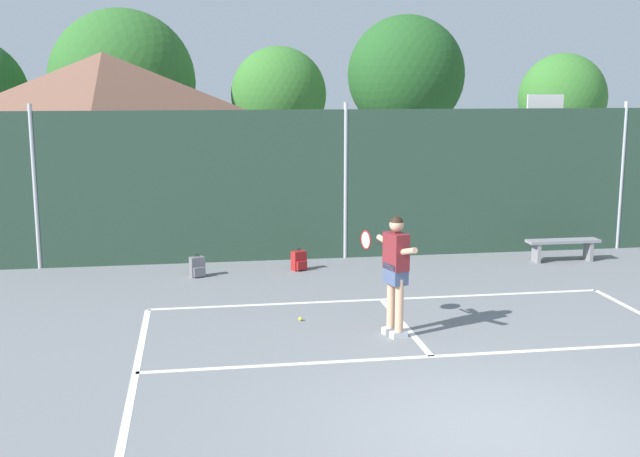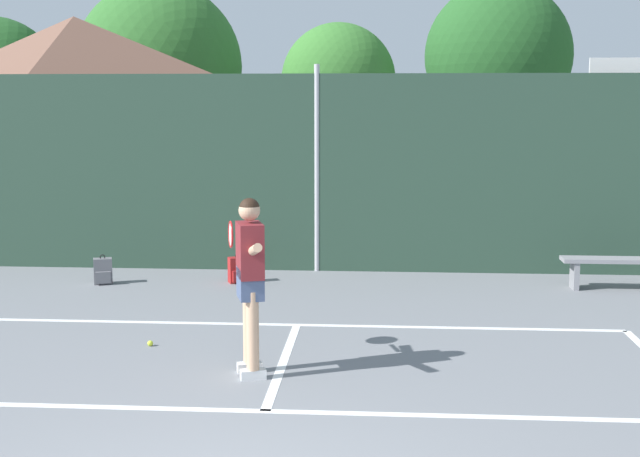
% 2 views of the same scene
% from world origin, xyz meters
% --- Properties ---
extents(chainlink_fence, '(26.09, 0.09, 3.41)m').
position_xyz_m(chainlink_fence, '(0.00, 9.00, 1.63)').
color(chainlink_fence, '#284233').
rests_on(chainlink_fence, ground).
extents(basketball_hoop, '(0.90, 0.67, 3.55)m').
position_xyz_m(basketball_hoop, '(5.05, 10.15, 2.31)').
color(basketball_hoop, '#9E9EA3').
rests_on(basketball_hoop, ground).
extents(clubhouse_building, '(6.45, 5.12, 4.59)m').
position_xyz_m(clubhouse_building, '(-5.47, 13.06, 2.38)').
color(clubhouse_building, beige).
rests_on(clubhouse_building, ground).
extents(treeline_backdrop, '(24.98, 4.51, 6.34)m').
position_xyz_m(treeline_backdrop, '(-1.86, 20.59, 3.69)').
color(treeline_backdrop, brown).
rests_on(treeline_backdrop, ground).
extents(tennis_player, '(0.57, 1.36, 1.85)m').
position_xyz_m(tennis_player, '(-0.29, 3.50, 1.11)').
color(tennis_player, silver).
rests_on(tennis_player, ground).
extents(tennis_ball, '(0.07, 0.07, 0.07)m').
position_xyz_m(tennis_ball, '(-1.61, 4.46, 0.03)').
color(tennis_ball, '#CCE033').
rests_on(tennis_ball, ground).
extents(backpack_grey, '(0.32, 0.31, 0.46)m').
position_xyz_m(backpack_grey, '(-3.25, 7.73, 0.19)').
color(backpack_grey, slate).
rests_on(backpack_grey, ground).
extents(backpack_red, '(0.33, 0.32, 0.46)m').
position_xyz_m(backpack_red, '(-1.17, 7.97, 0.19)').
color(backpack_red, maroon).
rests_on(backpack_red, ground).
extents(courtside_bench, '(1.60, 0.36, 0.48)m').
position_xyz_m(courtside_bench, '(4.60, 7.89, 0.36)').
color(courtside_bench, gray).
rests_on(courtside_bench, ground).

